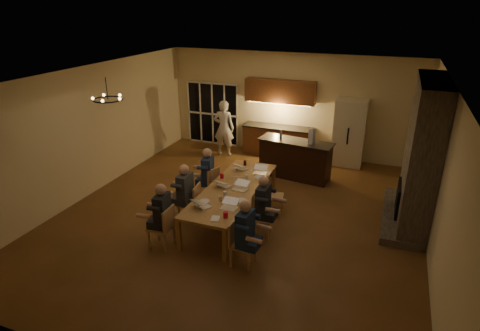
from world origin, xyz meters
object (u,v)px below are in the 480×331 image
object	(u,v)px
chair_left_near	(161,227)
plate_far	(259,177)
can_cola	(245,163)
mug_front	(225,194)
chair_right_far	(274,196)
mug_mid	(246,177)
redcup_mid	(222,176)
bar_blender	(312,136)
chair_right_mid	(260,218)
person_right_near	(245,234)
mug_back	(234,170)
dining_table	(232,203)
redcup_near	(226,215)
laptop_d	(240,185)
person_left_near	(163,216)
laptop_a	(203,201)
laptop_e	(241,165)
person_right_mid	(263,207)
laptop_c	(224,181)
plate_left	(204,201)
chandelier	(108,99)
can_silver	(220,198)
chair_left_mid	(189,203)
bar_island	(295,159)
plate_near	(241,201)
chair_right_near	(243,244)
laptop_b	(229,204)
person_left_mid	(185,194)
chair_left_far	(208,184)
standing_person	(224,128)
refrigerator	(349,133)
person_left_far	(208,175)
bar_bottle	(281,134)
laptop_f	(260,169)

from	to	relation	value
chair_left_near	plate_far	world-z (taller)	chair_left_near
can_cola	mug_front	bearing A→B (deg)	-83.49
chair_right_far	mug_mid	world-z (taller)	chair_right_far
redcup_mid	bar_blender	xyz separation A→B (m)	(1.63, 2.27, 0.48)
chair_right_mid	mug_mid	bearing A→B (deg)	15.88
person_right_near	mug_back	xyz separation A→B (m)	(-1.20, 2.47, 0.11)
dining_table	bar_blender	size ratio (longest dim) A/B	7.84
chair_right_mid	redcup_near	size ratio (longest dim) A/B	7.42
laptop_d	mug_back	xyz separation A→B (m)	(-0.49, 0.89, -0.06)
dining_table	person_left_near	size ratio (longest dim) A/B	2.40
laptop_a	laptop_e	size ratio (longest dim) A/B	1.00
laptop_a	laptop_e	bearing A→B (deg)	-61.01
person_right_mid	laptop_c	size ratio (longest dim) A/B	4.31
mug_mid	plate_left	distance (m)	1.46
laptop_c	person_right_mid	bearing A→B (deg)	172.83
chandelier	can_silver	distance (m)	3.09
person_left_near	laptop_e	size ratio (longest dim) A/B	4.31
laptop_c	mug_mid	bearing A→B (deg)	-104.28
chair_left_mid	laptop_d	bearing A→B (deg)	105.76
person_right_near	bar_island	bearing A→B (deg)	6.09
plate_left	laptop_a	bearing A→B (deg)	-73.04
dining_table	chair_left_near	world-z (taller)	chair_left_near
chair_right_mid	mug_back	size ratio (longest dim) A/B	8.90
bar_island	mug_back	xyz separation A→B (m)	(-1.06, -1.89, 0.26)
person_left_near	plate_far	size ratio (longest dim) A/B	5.88
chandelier	plate_near	distance (m)	3.45
dining_table	laptop_a	bearing A→B (deg)	-103.28
chair_right_near	laptop_b	distance (m)	0.95
chair_right_mid	plate_near	xyz separation A→B (m)	(-0.42, 0.01, 0.31)
person_right_near	person_left_mid	world-z (taller)	same
mug_mid	chair_left_far	bearing A→B (deg)	178.44
redcup_near	chair_left_near	bearing A→B (deg)	-166.25
standing_person	can_cola	size ratio (longest dim) A/B	14.90
laptop_d	mug_front	xyz separation A→B (m)	(-0.19, -0.39, -0.06)
laptop_e	person_right_near	bearing A→B (deg)	132.07
chair_right_far	redcup_mid	world-z (taller)	chair_right_far
refrigerator	mug_mid	xyz separation A→B (m)	(-1.89, -3.70, -0.20)
dining_table	plate_near	distance (m)	0.76
chandelier	mug_back	bearing A→B (deg)	40.01
person_right_near	laptop_e	world-z (taller)	person_right_near
redcup_mid	chair_right_mid	bearing A→B (deg)	-36.55
can_cola	plate_near	size ratio (longest dim) A/B	0.53
chair_left_mid	bar_blender	world-z (taller)	bar_blender
person_left_far	laptop_c	distance (m)	0.88
chair_right_mid	mug_front	size ratio (longest dim) A/B	8.90
chair_right_near	chair_right_mid	size ratio (longest dim) A/B	1.00
chair_left_far	plate_near	world-z (taller)	chair_left_far
refrigerator	mug_back	bearing A→B (deg)	-124.14
chair_right_far	bar_bottle	xyz separation A→B (m)	(-0.50, 2.28, 0.76)
chair_left_near	laptop_f	bearing A→B (deg)	154.39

